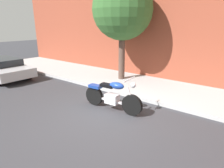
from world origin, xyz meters
The scene contains 5 objects.
ground_plane centered at (0.00, 0.00, 0.00)m, with size 60.00×60.00×0.00m, color #38383D.
sidewalk centered at (0.00, 3.18, 0.07)m, with size 21.95×2.95×0.14m, color #B0B0B0.
motorcycle centered at (0.00, 0.45, 0.48)m, with size 2.17×0.70×1.17m.
parked_car_silver centered at (-7.08, 0.07, 0.55)m, with size 4.09×1.87×1.03m.
street_tree centered at (-1.66, 3.39, 3.36)m, with size 2.75×2.75×4.76m.
Camera 1 is at (3.55, -4.18, 2.73)m, focal length 30.45 mm.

